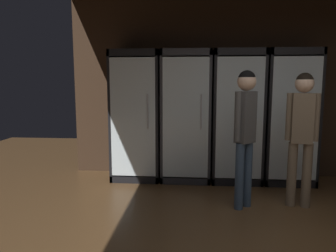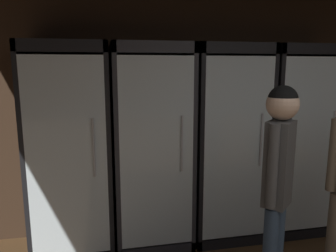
{
  "view_description": "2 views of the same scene",
  "coord_description": "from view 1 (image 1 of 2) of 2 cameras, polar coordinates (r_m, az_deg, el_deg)",
  "views": [
    {
      "loc": [
        -1.04,
        -2.05,
        1.49
      ],
      "look_at": [
        -1.42,
        2.61,
        0.84
      ],
      "focal_mm": 33.47,
      "sensor_mm": 36.0,
      "label": 1
    },
    {
      "loc": [
        -1.61,
        -0.3,
        1.74
      ],
      "look_at": [
        -1.08,
        2.27,
        1.26
      ],
      "focal_mm": 34.21,
      "sensor_mm": 36.0,
      "label": 2
    }
  ],
  "objects": [
    {
      "name": "wall_back",
      "position": [
        5.18,
        16.41,
        6.61
      ],
      "size": [
        6.0,
        0.06,
        2.8
      ],
      "primitive_type": "cube",
      "color": "#382619",
      "rests_on": "ground"
    },
    {
      "name": "cooler_right",
      "position": [
        5.0,
        20.99,
        1.29
      ],
      "size": [
        0.73,
        0.63,
        1.96
      ],
      "color": "black",
      "rests_on": "ground"
    },
    {
      "name": "cooler_left",
      "position": [
        4.8,
        3.31,
        1.64
      ],
      "size": [
        0.73,
        0.63,
        1.96
      ],
      "color": "#2B2B30",
      "rests_on": "ground"
    },
    {
      "name": "cooler_far_left",
      "position": [
        4.88,
        -5.65,
        1.71
      ],
      "size": [
        0.73,
        0.63,
        1.96
      ],
      "color": "black",
      "rests_on": "ground"
    },
    {
      "name": "cooler_center",
      "position": [
        4.85,
        12.32,
        1.37
      ],
      "size": [
        0.73,
        0.63,
        1.96
      ],
      "color": "black",
      "rests_on": "ground"
    },
    {
      "name": "shopper_near",
      "position": [
        3.99,
        23.22,
        -0.01
      ],
      "size": [
        0.36,
        0.21,
        1.6
      ],
      "color": "#72604C",
      "rests_on": "ground"
    },
    {
      "name": "shopper_far",
      "position": [
        3.74,
        13.9,
        0.57
      ],
      "size": [
        0.27,
        0.26,
        1.63
      ],
      "color": "#384C66",
      "rests_on": "ground"
    }
  ]
}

